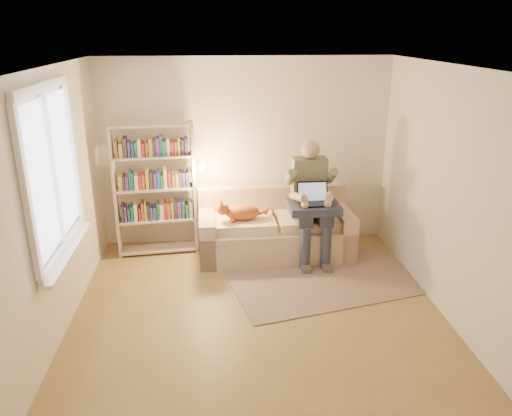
{
  "coord_description": "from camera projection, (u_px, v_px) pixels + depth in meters",
  "views": [
    {
      "loc": [
        -0.43,
        -4.53,
        2.93
      ],
      "look_at": [
        0.05,
        1.0,
        0.93
      ],
      "focal_mm": 35.0,
      "sensor_mm": 36.0,
      "label": 1
    }
  ],
  "objects": [
    {
      "name": "rug",
      "position": [
        326.0,
        280.0,
        6.15
      ],
      "size": [
        2.57,
        1.87,
        0.01
      ],
      "primitive_type": "cube",
      "rotation": [
        0.0,
        0.0,
        0.24
      ],
      "color": "gray",
      "rests_on": "floor"
    },
    {
      "name": "cat",
      "position": [
        239.0,
        212.0,
        6.54
      ],
      "size": [
        0.69,
        0.25,
        0.25
      ],
      "rotation": [
        0.0,
        0.0,
        0.02
      ],
      "color": "orange",
      "rests_on": "sofa"
    },
    {
      "name": "wall_back",
      "position": [
        245.0,
        153.0,
        6.94
      ],
      "size": [
        4.0,
        0.02,
        2.6
      ],
      "primitive_type": "cube",
      "color": "silver",
      "rests_on": "floor"
    },
    {
      "name": "wall_right",
      "position": [
        459.0,
        201.0,
        4.99
      ],
      "size": [
        0.02,
        4.5,
        2.6
      ],
      "primitive_type": "cube",
      "color": "silver",
      "rests_on": "floor"
    },
    {
      "name": "floor",
      "position": [
        260.0,
        323.0,
        5.28
      ],
      "size": [
        4.5,
        4.5,
        0.0
      ],
      "primitive_type": "plane",
      "color": "olive",
      "rests_on": "ground"
    },
    {
      "name": "window",
      "position": [
        59.0,
        199.0,
        4.84
      ],
      "size": [
        0.12,
        1.52,
        1.69
      ],
      "color": "white",
      "rests_on": "wall_left"
    },
    {
      "name": "ceiling",
      "position": [
        261.0,
        69.0,
        4.39
      ],
      "size": [
        4.0,
        4.5,
        0.02
      ],
      "primitive_type": "cube",
      "color": "white",
      "rests_on": "wall_back"
    },
    {
      "name": "wall_front",
      "position": [
        298.0,
        346.0,
        2.73
      ],
      "size": [
        4.0,
        0.02,
        2.6
      ],
      "primitive_type": "cube",
      "color": "silver",
      "rests_on": "floor"
    },
    {
      "name": "bookshelf",
      "position": [
        155.0,
        183.0,
        6.62
      ],
      "size": [
        1.22,
        0.38,
        1.8
      ],
      "rotation": [
        0.0,
        0.0,
        0.1
      ],
      "color": "#C9B198",
      "rests_on": "floor"
    },
    {
      "name": "person",
      "position": [
        311.0,
        195.0,
        6.54
      ],
      "size": [
        0.47,
        0.74,
        1.58
      ],
      "rotation": [
        0.0,
        0.0,
        0.02
      ],
      "color": "#6C715B",
      "rests_on": "sofa"
    },
    {
      "name": "sofa",
      "position": [
        275.0,
        231.0,
        6.83
      ],
      "size": [
        2.07,
        0.97,
        0.87
      ],
      "rotation": [
        0.0,
        0.0,
        0.02
      ],
      "color": "#C8AD8E",
      "rests_on": "floor"
    },
    {
      "name": "laptop",
      "position": [
        318.0,
        198.0,
        6.4
      ],
      "size": [
        0.41,
        0.34,
        0.34
      ],
      "rotation": [
        0.0,
        0.0,
        0.02
      ],
      "color": "black",
      "rests_on": "blanket"
    },
    {
      "name": "wall_left",
      "position": [
        48.0,
        213.0,
        4.67
      ],
      "size": [
        0.02,
        4.5,
        2.6
      ],
      "primitive_type": "cube",
      "color": "silver",
      "rests_on": "floor"
    },
    {
      "name": "blanket",
      "position": [
        318.0,
        207.0,
        6.43
      ],
      "size": [
        0.66,
        0.55,
        0.1
      ],
      "primitive_type": "cube",
      "rotation": [
        0.0,
        0.0,
        0.02
      ],
      "color": "#262D43",
      "rests_on": "person"
    }
  ]
}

